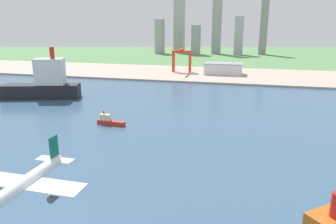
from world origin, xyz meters
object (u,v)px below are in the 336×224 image
(airplane_landing, at_px, (22,185))
(tugboat_small, at_px, (109,121))
(cargo_ship, at_px, (44,84))
(port_crane_red, at_px, (182,55))
(warehouse_main, at_px, (223,68))

(airplane_landing, relative_size, tugboat_small, 1.92)
(airplane_landing, xyz_separation_m, cargo_ship, (-133.02, 203.73, -11.83))
(port_crane_red, bearing_deg, cargo_ship, -117.58)
(airplane_landing, distance_m, tugboat_small, 143.43)
(cargo_ship, distance_m, port_crane_red, 215.02)
(airplane_landing, relative_size, warehouse_main, 0.80)
(tugboat_small, bearing_deg, cargo_ship, 146.19)
(airplane_landing, xyz_separation_m, warehouse_main, (27.90, 389.66, -15.76))
(tugboat_small, distance_m, port_crane_red, 257.73)
(airplane_landing, bearing_deg, tugboat_small, 103.89)
(warehouse_main, bearing_deg, port_crane_red, 176.00)
(port_crane_red, relative_size, warehouse_main, 0.77)
(port_crane_red, height_order, warehouse_main, port_crane_red)
(tugboat_small, bearing_deg, port_crane_red, 89.93)
(cargo_ship, distance_m, warehouse_main, 245.93)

